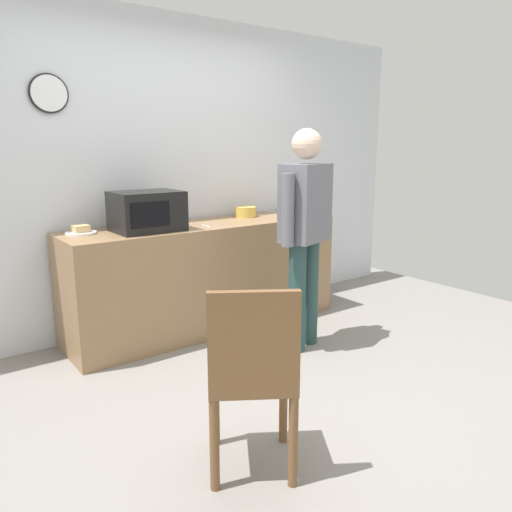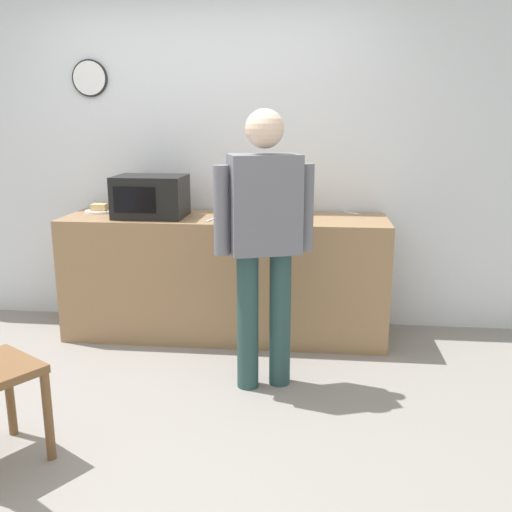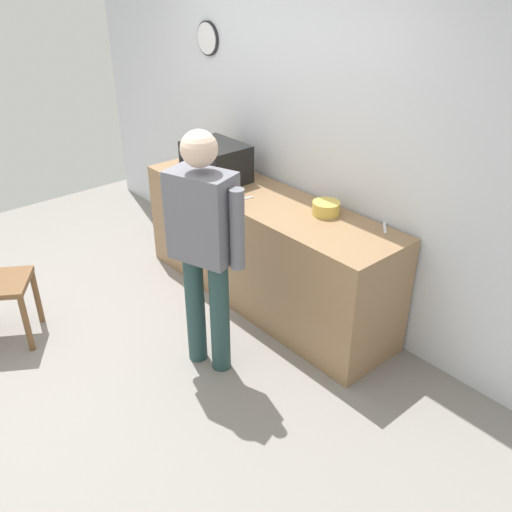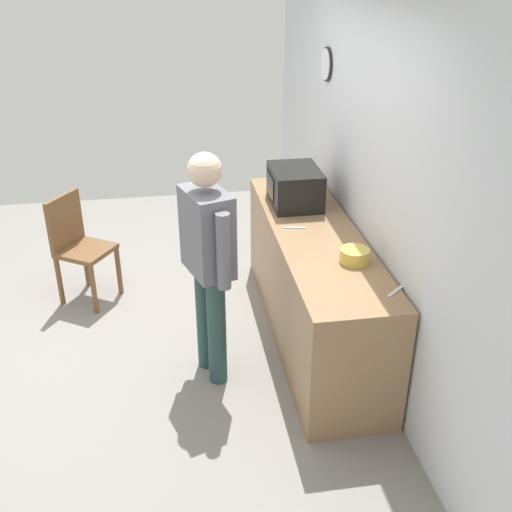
# 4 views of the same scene
# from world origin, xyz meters

# --- Properties ---
(ground_plane) EXTENTS (6.00, 6.00, 0.00)m
(ground_plane) POSITION_xyz_m (0.00, 0.00, 0.00)
(ground_plane) COLOR gray
(back_wall) EXTENTS (5.40, 0.13, 2.60)m
(back_wall) POSITION_xyz_m (-0.00, 1.60, 1.30)
(back_wall) COLOR silver
(back_wall) RESTS_ON ground_plane
(kitchen_counter) EXTENTS (2.36, 0.62, 0.90)m
(kitchen_counter) POSITION_xyz_m (0.18, 1.22, 0.45)
(kitchen_counter) COLOR #93704C
(kitchen_counter) RESTS_ON ground_plane
(microwave) EXTENTS (0.50, 0.39, 0.30)m
(microwave) POSITION_xyz_m (-0.35, 1.17, 1.05)
(microwave) COLOR black
(microwave) RESTS_ON kitchen_counter
(sandwich_plate) EXTENTS (0.23, 0.23, 0.07)m
(sandwich_plate) POSITION_xyz_m (-0.81, 1.34, 0.92)
(sandwich_plate) COLOR white
(sandwich_plate) RESTS_ON kitchen_counter
(salad_bowl) EXTENTS (0.20, 0.20, 0.09)m
(salad_bowl) POSITION_xyz_m (0.69, 1.35, 0.95)
(salad_bowl) COLOR gold
(salad_bowl) RESTS_ON kitchen_counter
(fork_utensil) EXTENTS (0.05, 0.17, 0.01)m
(fork_utensil) POSITION_xyz_m (0.10, 1.07, 0.91)
(fork_utensil) COLOR silver
(fork_utensil) RESTS_ON kitchen_counter
(spoon_utensil) EXTENTS (0.12, 0.14, 0.01)m
(spoon_utensil) POSITION_xyz_m (1.11, 1.49, 0.91)
(spoon_utensil) COLOR silver
(spoon_utensil) RESTS_ON kitchen_counter
(person_standing) EXTENTS (0.56, 0.35, 1.66)m
(person_standing) POSITION_xyz_m (0.55, 0.39, 0.97)
(person_standing) COLOR #274544
(person_standing) RESTS_ON ground_plane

